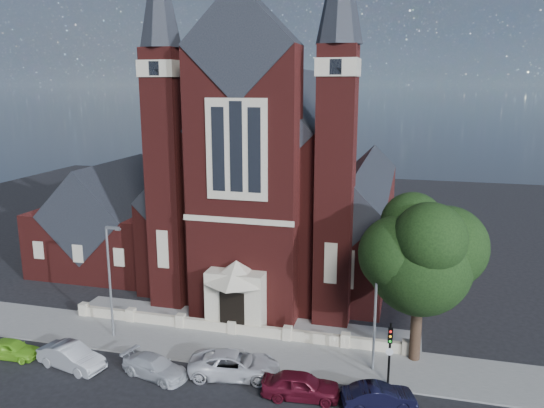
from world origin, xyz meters
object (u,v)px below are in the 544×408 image
at_px(street_tree, 422,259).
at_px(car_navy, 379,397).
at_px(car_silver_b, 155,367).
at_px(street_lamp_left, 111,275).
at_px(traffic_signal, 390,346).
at_px(church, 286,181).
at_px(car_dark_red, 301,385).
at_px(street_lamp_right, 377,302).
at_px(parish_hall, 114,225).
at_px(car_lime_van, 11,349).
at_px(car_white_suv, 235,364).
at_px(car_silver_a, 71,357).

bearing_deg(street_tree, car_navy, -110.03).
bearing_deg(car_silver_b, street_tree, -54.00).
distance_m(street_lamp_left, traffic_signal, 19.08).
xyz_separation_m(church, car_dark_red, (6.26, -22.90, -7.42)).
bearing_deg(car_dark_red, street_tree, -53.70).
relative_size(street_lamp_right, car_dark_red, 1.81).
height_order(parish_hall, car_lime_van, parish_hall).
height_order(church, car_white_suv, church).
relative_size(traffic_signal, car_silver_b, 0.91).
xyz_separation_m(traffic_signal, car_navy, (-0.42, -2.25, -1.91)).
relative_size(street_tree, car_silver_b, 2.44).
xyz_separation_m(parish_hall, car_lime_van, (3.17, -18.27, -3.38)).
xyz_separation_m(street_tree, car_lime_van, (-25.43, -5.98, -6.33)).
bearing_deg(street_lamp_right, car_silver_a, -166.56).
bearing_deg(car_silver_b, car_dark_red, -74.15).
bearing_deg(street_tree, car_silver_a, -163.72).
xyz_separation_m(car_silver_a, car_silver_b, (5.51, 0.40, -0.12)).
xyz_separation_m(street_tree, car_silver_a, (-20.88, -6.10, -6.21)).
relative_size(car_silver_b, car_navy, 1.08).
distance_m(car_silver_a, car_dark_red, 14.55).
bearing_deg(street_lamp_right, parish_hall, 151.78).
xyz_separation_m(car_white_suv, car_dark_red, (4.36, -1.24, -0.01)).
relative_size(street_lamp_right, car_white_suv, 1.47).
distance_m(parish_hall, car_lime_van, 18.85).
height_order(car_silver_b, car_navy, car_navy).
height_order(parish_hall, street_lamp_right, parish_hall).
distance_m(street_lamp_left, car_dark_red, 15.21).
bearing_deg(parish_hall, street_lamp_right, -28.22).
bearing_deg(car_silver_a, parish_hall, 35.40).
xyz_separation_m(parish_hall, car_silver_b, (13.22, -17.99, -3.38)).
xyz_separation_m(church, car_white_suv, (1.90, -21.67, -7.42)).
bearing_deg(car_silver_a, street_lamp_right, -63.91).
xyz_separation_m(church, street_lamp_left, (-7.91, -18.94, -3.59)).
distance_m(traffic_signal, car_silver_a, 19.58).
relative_size(car_silver_a, car_white_suv, 0.83).
bearing_deg(car_white_suv, car_navy, -106.58).
bearing_deg(street_tree, traffic_signal, -115.95).
bearing_deg(street_lamp_right, car_white_suv, -161.58).
xyz_separation_m(car_silver_b, car_dark_red, (9.04, 0.03, 0.13)).
distance_m(car_silver_a, car_silver_b, 5.52).
xyz_separation_m(street_lamp_right, traffic_signal, (0.91, -1.57, -2.02)).
xyz_separation_m(car_dark_red, car_navy, (4.32, 0.14, -0.09)).
relative_size(traffic_signal, car_dark_red, 0.90).
relative_size(street_lamp_left, car_silver_b, 1.85).
relative_size(street_tree, car_white_suv, 1.94).
distance_m(street_lamp_right, car_dark_red, 6.71).
bearing_deg(car_navy, traffic_signal, -28.82).
bearing_deg(car_silver_a, car_lime_van, 101.13).
height_order(traffic_signal, car_navy, traffic_signal).
bearing_deg(car_navy, car_silver_a, 73.47).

